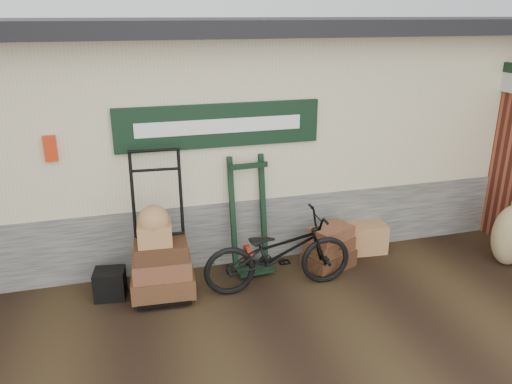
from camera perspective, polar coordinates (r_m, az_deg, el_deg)
ground at (r=6.22m, az=0.93°, el=-11.99°), size 80.00×80.00×0.00m
station_building at (r=8.12m, az=-4.66°, el=7.91°), size 14.40×4.10×3.20m
porter_trolley at (r=6.06m, az=-11.02°, el=-3.63°), size 0.95×0.74×1.81m
green_barrow at (r=6.58m, az=-0.77°, el=-2.62°), size 0.59×0.51×1.54m
suitcase_stack at (r=6.83m, az=8.39°, el=-6.28°), size 0.79×0.66×0.60m
wicker_hamper at (r=7.42m, az=12.02°, el=-5.07°), size 0.68×0.48×0.42m
black_trunk at (r=6.39m, az=-16.34°, el=-10.05°), size 0.40×0.36×0.36m
bicycle at (r=6.18m, az=2.58°, el=-6.46°), size 0.72×1.90×1.09m
burlap_sack_left at (r=7.63m, az=27.11°, el=-4.42°), size 0.61×0.54×0.86m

